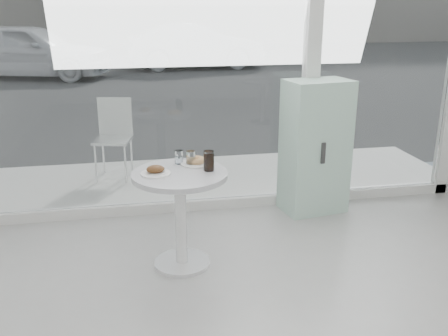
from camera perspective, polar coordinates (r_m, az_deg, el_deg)
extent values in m
cube|color=silver|center=(5.06, -0.51, -3.95)|extent=(5.00, 0.12, 0.10)
cube|color=silver|center=(4.95, 10.01, 12.61)|extent=(0.14, 0.14, 3.00)
cube|color=white|center=(4.65, -10.18, 11.02)|extent=(3.21, 0.02, 2.60)
cube|color=white|center=(5.28, 18.01, 11.26)|extent=(1.41, 0.02, 2.60)
cylinder|color=white|center=(4.03, -4.81, -10.71)|extent=(0.44, 0.44, 0.03)
cylinder|color=white|center=(3.87, -4.94, -6.11)|extent=(0.09, 0.09, 0.70)
cylinder|color=silver|center=(3.73, -5.10, -0.78)|extent=(0.72, 0.72, 0.04)
cube|color=silver|center=(5.81, -1.91, -1.25)|extent=(5.60, 1.60, 0.05)
cube|color=#373737|center=(17.74, -8.13, 11.70)|extent=(40.00, 24.00, 0.00)
cube|color=#A5D2BB|center=(4.90, 10.38, 2.37)|extent=(0.65, 0.49, 1.29)
cube|color=#333333|center=(4.72, 11.27, 1.68)|extent=(0.04, 0.03, 0.20)
cylinder|color=white|center=(5.74, -14.45, 0.49)|extent=(0.02, 0.02, 0.44)
cylinder|color=white|center=(5.65, -11.20, 0.47)|extent=(0.02, 0.02, 0.44)
cylinder|color=white|center=(6.04, -13.61, 1.45)|extent=(0.02, 0.02, 0.44)
cylinder|color=white|center=(5.96, -10.53, 1.44)|extent=(0.02, 0.02, 0.44)
cube|color=white|center=(5.79, -12.60, 3.15)|extent=(0.47, 0.47, 0.03)
cube|color=white|center=(5.91, -12.33, 5.82)|extent=(0.39, 0.10, 0.44)
imported|color=white|center=(15.05, -21.40, 12.39)|extent=(4.71, 2.89, 1.50)
imported|color=#9C9FA4|center=(16.26, -3.29, 13.74)|extent=(4.29, 1.64, 1.40)
cylinder|color=white|center=(3.70, -7.82, -0.63)|extent=(0.22, 0.22, 0.01)
cube|color=silver|center=(3.69, -7.51, -0.51)|extent=(0.12, 0.11, 0.00)
ellipsoid|color=#3E2111|center=(3.69, -7.85, -0.13)|extent=(0.13, 0.11, 0.06)
ellipsoid|color=#3E2111|center=(3.71, -7.32, -0.07)|extent=(0.07, 0.06, 0.04)
cylinder|color=white|center=(3.90, -3.19, 0.52)|extent=(0.25, 0.25, 0.01)
torus|color=tan|center=(3.90, -3.20, 0.89)|extent=(0.14, 0.14, 0.05)
cylinder|color=white|center=(3.92, -5.16, 1.25)|extent=(0.07, 0.07, 0.11)
cylinder|color=white|center=(3.92, -5.15, 0.94)|extent=(0.05, 0.05, 0.06)
cylinder|color=white|center=(3.86, -3.81, 1.12)|extent=(0.07, 0.07, 0.12)
cylinder|color=white|center=(3.87, -3.81, 0.77)|extent=(0.06, 0.06, 0.06)
cylinder|color=white|center=(3.73, -1.74, 0.83)|extent=(0.08, 0.08, 0.15)
cylinder|color=black|center=(3.73, -1.74, 0.73)|extent=(0.07, 0.07, 0.14)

